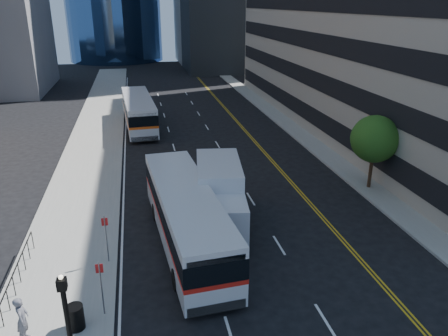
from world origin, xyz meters
name	(u,v)px	position (x,y,z in m)	size (l,w,h in m)	color
ground	(282,267)	(0.00, 0.00, 0.00)	(160.00, 160.00, 0.00)	black
sidewalk_west	(97,135)	(-10.50, 25.00, 0.07)	(5.00, 90.00, 0.15)	gray
sidewalk_east	(288,125)	(9.00, 25.00, 0.07)	(2.00, 90.00, 0.15)	gray
street_tree	(375,139)	(9.00, 8.00, 3.64)	(3.20, 3.20, 5.10)	#332114
lamp_post	(70,333)	(-9.00, -6.00, 2.72)	(0.28, 0.28, 4.56)	black
bus_front	(186,215)	(-4.35, 3.06, 1.75)	(3.69, 12.60, 3.20)	silver
bus_rear	(138,111)	(-6.38, 27.37, 1.73)	(3.43, 12.46, 3.18)	silver
box_truck	(220,195)	(-2.18, 4.96, 1.86)	(3.46, 7.63, 3.52)	silver
trash_can	(75,317)	(-9.44, -2.65, 0.66)	(0.68, 0.68, 1.02)	black
pedestrian	(22,319)	(-11.26, -2.93, 1.10)	(0.69, 0.46, 1.90)	#5D5D65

